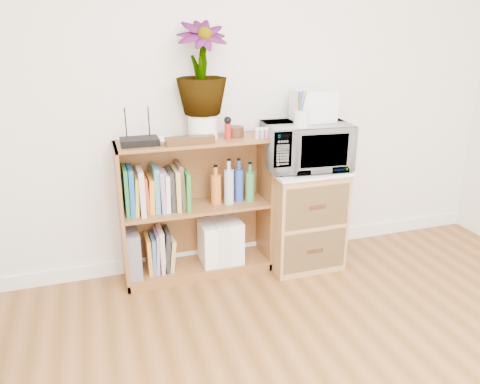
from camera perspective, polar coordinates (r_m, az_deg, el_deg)
name	(u,v)px	position (r m, az deg, el deg)	size (l,w,h in m)	color
skirting_board	(239,250)	(3.54, -0.08, -7.05)	(4.00, 0.02, 0.10)	white
bookshelf	(196,209)	(3.15, -5.37, -2.10)	(1.00, 0.30, 0.95)	brown
wicker_unit	(302,217)	(3.36, 7.55, -3.05)	(0.50, 0.45, 0.70)	#9E7542
microwave	(306,146)	(3.19, 8.05, 5.59)	(0.56, 0.38, 0.31)	white
pen_cup	(301,119)	(3.02, 7.48, 8.86)	(0.10, 0.10, 0.11)	silver
small_appliance	(313,105)	(3.23, 8.91, 10.39)	(0.26, 0.22, 0.21)	white
router	(140,141)	(2.93, -12.14, 6.04)	(0.23, 0.16, 0.04)	black
white_bowl	(165,141)	(2.94, -9.17, 6.18)	(0.13, 0.13, 0.03)	white
plant_pot	(203,127)	(3.03, -4.54, 7.96)	(0.19, 0.19, 0.16)	white
potted_plant	(201,68)	(2.97, -4.74, 14.79)	(0.32, 0.32, 0.56)	#3F7830
trinket_box	(190,140)	(2.90, -6.11, 6.29)	(0.30, 0.08, 0.05)	#3B2310
kokeshi_doll	(228,131)	(3.01, -1.50, 7.40)	(0.04, 0.04, 0.10)	maroon
wooden_bowl	(235,132)	(3.08, -0.59, 7.36)	(0.11, 0.11, 0.07)	#331E0E
paint_jars	(262,134)	(3.04, 2.68, 7.08)	(0.11, 0.04, 0.06)	pink
file_box	(133,252)	(3.20, -12.97, -7.12)	(0.09, 0.25, 0.31)	slate
magazine_holder_left	(207,243)	(3.26, -3.99, -6.26)	(0.09, 0.23, 0.29)	white
magazine_holder_mid	(220,241)	(3.28, -2.40, -5.96)	(0.10, 0.24, 0.30)	silver
magazine_holder_right	(233,239)	(3.31, -0.88, -5.74)	(0.10, 0.24, 0.30)	white
cookbooks	(156,190)	(3.06, -10.22, 0.20)	(0.41, 0.20, 0.31)	#1E743F
liquor_bottles	(232,182)	(3.16, -1.02, 1.18)	(0.30, 0.07, 0.30)	#CD6926
lower_books	(160,251)	(3.23, -9.76, -7.09)	(0.19, 0.19, 0.30)	orange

